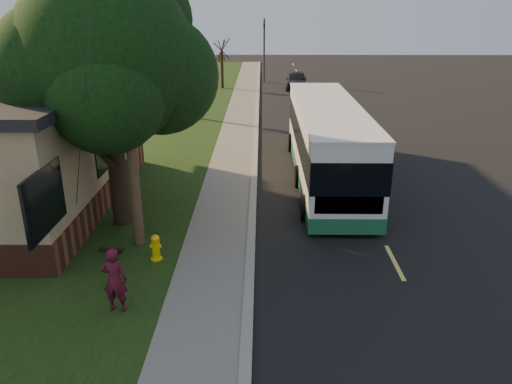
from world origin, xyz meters
TOP-DOWN VIEW (x-y plane):
  - ground at (0.00, 0.00)m, footprint 120.00×120.00m
  - road at (4.00, 10.00)m, footprint 8.00×80.00m
  - curb at (0.00, 10.00)m, footprint 0.25×80.00m
  - sidewalk at (-1.00, 10.00)m, footprint 2.00×80.00m
  - grass_verge at (-4.50, 10.00)m, footprint 5.00×80.00m
  - fire_hydrant at (-2.60, 0.00)m, footprint 0.32×0.32m
  - utility_pole at (-3.31, 0.99)m, footprint 2.86×3.21m
  - leafy_tree at (-4.17, 2.65)m, footprint 6.30×6.00m
  - bare_tree_near at (-3.50, 18.00)m, footprint 1.38×1.21m
  - bare_tree_far at (-3.00, 30.00)m, footprint 1.38×1.21m
  - traffic_signal at (0.50, 34.00)m, footprint 0.18×0.22m
  - transit_bus at (2.90, 7.02)m, footprint 2.60×11.27m
  - skateboarder at (-3.01, -2.44)m, footprint 0.60×0.41m
  - skateboard_main at (-3.83, 0.08)m, footprint 0.34×0.90m
  - skateboard_spare at (-3.98, 0.46)m, footprint 0.73×0.26m
  - dumpster at (-9.04, 5.60)m, footprint 1.53×1.27m
  - distant_car at (3.20, 30.18)m, footprint 1.98×4.35m

SIDE VIEW (x-z plane):
  - ground at x=0.00m, z-range 0.00..0.00m
  - road at x=4.00m, z-range 0.00..0.01m
  - grass_verge at x=-4.50m, z-range 0.00..0.07m
  - sidewalk at x=-1.00m, z-range 0.00..0.08m
  - curb at x=0.00m, z-range 0.00..0.12m
  - skateboard_spare at x=-3.98m, z-range 0.09..0.15m
  - skateboard_main at x=-3.83m, z-range 0.09..0.17m
  - fire_hydrant at x=-2.60m, z-range 0.06..0.80m
  - dumpster at x=-9.04m, z-range 0.04..1.29m
  - distant_car at x=3.20m, z-range 0.00..1.45m
  - skateboarder at x=-3.01m, z-range 0.07..1.65m
  - transit_bus at x=2.90m, z-range 0.10..3.15m
  - bare_tree_far at x=-3.00m, z-range -0.01..4.02m
  - bare_tree_near at x=-3.50m, z-range 0.00..4.30m
  - traffic_signal at x=0.50m, z-range 0.41..5.91m
  - utility_pole at x=-3.31m, z-range 0.10..9.17m
  - leafy_tree at x=-4.17m, z-range 1.27..9.07m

